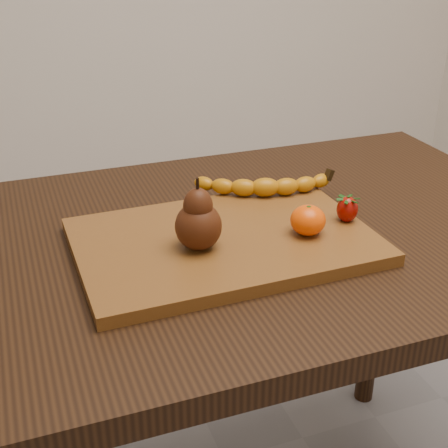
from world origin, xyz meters
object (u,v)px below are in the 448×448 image
object	(u,v)px
table	(267,276)
mandarin	(308,220)
pear	(198,214)
cutting_board	(224,241)

from	to	relation	value
table	mandarin	world-z (taller)	mandarin
table	pear	xyz separation A→B (m)	(-0.14, -0.07, 0.17)
mandarin	pear	bearing A→B (deg)	174.38
cutting_board	pear	xyz separation A→B (m)	(-0.05, -0.02, 0.06)
cutting_board	mandarin	distance (m)	0.13
pear	table	bearing A→B (deg)	24.68
table	cutting_board	distance (m)	0.15
table	cutting_board	world-z (taller)	cutting_board
pear	cutting_board	bearing A→B (deg)	24.01
mandarin	cutting_board	bearing A→B (deg)	162.82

